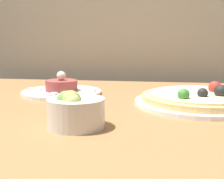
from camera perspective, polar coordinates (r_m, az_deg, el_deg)
dining_table at (r=0.80m, az=-2.52°, el=-10.58°), size 1.01×0.85×0.74m
pizza_plate at (r=0.79m, az=16.06°, el=-1.68°), size 0.32×0.32×0.05m
tartare_plate at (r=0.92m, az=-9.20°, el=-0.04°), size 0.23×0.23×0.07m
small_bowl at (r=0.57m, az=-7.17°, el=-3.88°), size 0.10×0.10×0.07m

